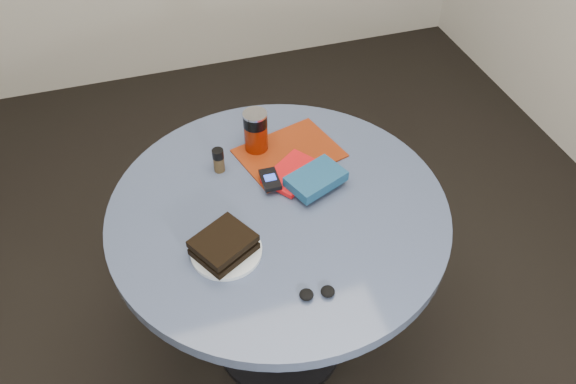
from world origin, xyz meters
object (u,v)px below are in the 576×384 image
object	(u,v)px
table	(279,242)
plate	(226,251)
headphones	(317,293)
soda_can	(256,132)
red_book	(293,173)
pepper_grinder	(219,160)
mp3_player	(270,179)
novel	(316,179)
magazine	(289,153)
sandwich	(224,245)

from	to	relation	value
table	plate	world-z (taller)	plate
table	headphones	size ratio (longest dim) A/B	10.45
soda_can	red_book	xyz separation A→B (m)	(0.07, -0.16, -0.06)
pepper_grinder	mp3_player	bearing A→B (deg)	-41.38
novel	soda_can	bearing A→B (deg)	96.16
red_book	mp3_player	size ratio (longest dim) A/B	1.94
mp3_player	red_book	bearing A→B (deg)	15.30
magazine	headphones	distance (m)	0.55
plate	soda_can	distance (m)	0.44
magazine	red_book	size ratio (longest dim) A/B	1.75
table	pepper_grinder	size ratio (longest dim) A/B	12.25
magazine	headphones	size ratio (longest dim) A/B	3.22
novel	table	bearing A→B (deg)	175.12
table	mp3_player	distance (m)	0.21
red_book	novel	size ratio (longest dim) A/B	1.05
plate	headphones	xyz separation A→B (m)	(0.19, -0.20, 0.00)
soda_can	mp3_player	distance (m)	0.18
novel	red_book	bearing A→B (deg)	103.60
pepper_grinder	sandwich	bearing A→B (deg)	-100.21
soda_can	mp3_player	size ratio (longest dim) A/B	1.58
magazine	plate	bearing A→B (deg)	-145.83
soda_can	red_book	world-z (taller)	soda_can
pepper_grinder	headphones	distance (m)	0.55
sandwich	soda_can	size ratio (longest dim) A/B	1.33
mp3_player	sandwich	bearing A→B (deg)	-131.52
mp3_player	headphones	xyz separation A→B (m)	(0.00, -0.42, -0.02)
plate	sandwich	xyz separation A→B (m)	(-0.01, -0.00, 0.03)
headphones	pepper_grinder	bearing A→B (deg)	104.13
soda_can	magazine	xyz separation A→B (m)	(0.09, -0.05, -0.07)
red_book	sandwich	bearing A→B (deg)	-174.84
plate	pepper_grinder	xyz separation A→B (m)	(0.05, 0.33, 0.04)
pepper_grinder	red_book	world-z (taller)	pepper_grinder
soda_can	pepper_grinder	size ratio (longest dim) A/B	1.76
sandwich	soda_can	xyz separation A→B (m)	(0.20, 0.39, 0.03)
table	headphones	bearing A→B (deg)	-89.26
sandwich	headphones	xyz separation A→B (m)	(0.19, -0.20, -0.03)
soda_can	headphones	xyz separation A→B (m)	(-0.00, -0.59, -0.06)
novel	headphones	distance (m)	0.39
plate	soda_can	size ratio (longest dim) A/B	1.35
red_book	headphones	world-z (taller)	same
magazine	sandwich	bearing A→B (deg)	-146.04
table	mp3_player	size ratio (longest dim) A/B	10.97
sandwich	red_book	distance (m)	0.36
magazine	mp3_player	bearing A→B (deg)	-144.19
sandwich	mp3_player	distance (m)	0.29
magazine	headphones	bearing A→B (deg)	-115.68
table	mp3_player	xyz separation A→B (m)	(0.00, 0.09, 0.19)
plate	headphones	bearing A→B (deg)	-47.50
mp3_player	headphones	distance (m)	0.42
novel	mp3_player	xyz separation A→B (m)	(-0.13, 0.05, -0.01)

